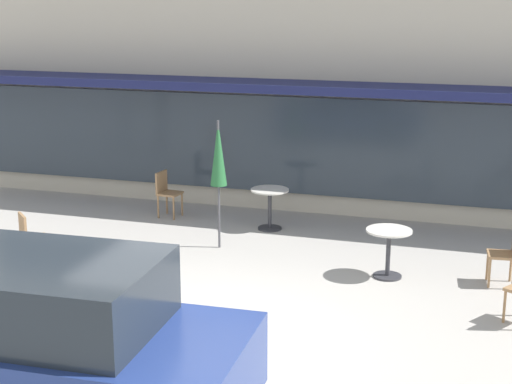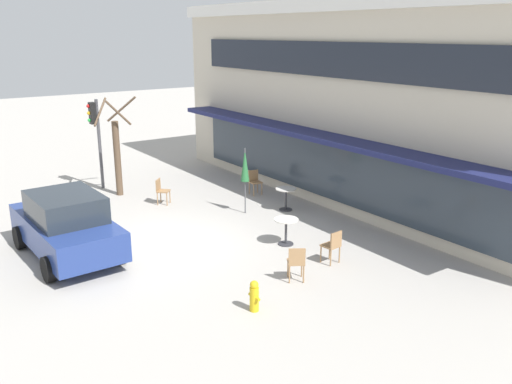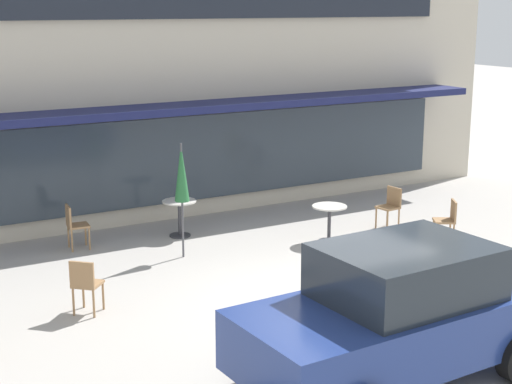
{
  "view_description": "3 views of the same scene",
  "coord_description": "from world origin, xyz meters",
  "px_view_note": "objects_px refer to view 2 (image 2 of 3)",
  "views": [
    {
      "loc": [
        3.43,
        -8.64,
        4.23
      ],
      "look_at": [
        -0.3,
        3.39,
        1.03
      ],
      "focal_mm": 55.0,
      "sensor_mm": 36.0,
      "label": 1
    },
    {
      "loc": [
        13.23,
        -6.07,
        5.78
      ],
      "look_at": [
        0.74,
        2.65,
        1.26
      ],
      "focal_mm": 38.0,
      "sensor_mm": 36.0,
      "label": 2
    },
    {
      "loc": [
        -6.88,
        -9.63,
        4.69
      ],
      "look_at": [
        0.28,
        2.78,
        1.25
      ],
      "focal_mm": 55.0,
      "sensor_mm": 36.0,
      "label": 3
    }
  ],
  "objects_px": {
    "cafe_chair_1": "(296,261)",
    "cafe_chair_3": "(161,189)",
    "parked_sedan": "(66,225)",
    "street_tree": "(117,152)",
    "patio_umbrella_green_folded": "(245,165)",
    "traffic_light_pole": "(96,129)",
    "cafe_chair_0": "(333,244)",
    "cafe_chair_2": "(255,180)",
    "fire_hydrant": "(254,296)",
    "cafe_table_near_wall": "(286,227)",
    "cafe_table_streetside": "(286,195)"
  },
  "relations": [
    {
      "from": "cafe_chair_2",
      "to": "cafe_chair_1",
      "type": "bearing_deg",
      "value": -27.03
    },
    {
      "from": "cafe_table_near_wall",
      "to": "traffic_light_pole",
      "type": "bearing_deg",
      "value": -164.93
    },
    {
      "from": "cafe_table_near_wall",
      "to": "cafe_table_streetside",
      "type": "bearing_deg",
      "value": 142.13
    },
    {
      "from": "cafe_table_streetside",
      "to": "traffic_light_pole",
      "type": "relative_size",
      "value": 0.22
    },
    {
      "from": "cafe_chair_2",
      "to": "traffic_light_pole",
      "type": "xyz_separation_m",
      "value": [
        -4.01,
        -4.43,
        1.77
      ]
    },
    {
      "from": "cafe_chair_2",
      "to": "street_tree",
      "type": "distance_m",
      "value": 5.1
    },
    {
      "from": "patio_umbrella_green_folded",
      "to": "cafe_chair_2",
      "type": "height_order",
      "value": "patio_umbrella_green_folded"
    },
    {
      "from": "cafe_table_near_wall",
      "to": "street_tree",
      "type": "bearing_deg",
      "value": -164.7
    },
    {
      "from": "cafe_table_streetside",
      "to": "parked_sedan",
      "type": "distance_m",
      "value": 7.19
    },
    {
      "from": "cafe_chair_3",
      "to": "street_tree",
      "type": "xyz_separation_m",
      "value": [
        -1.92,
        -0.78,
        1.08
      ]
    },
    {
      "from": "cafe_chair_0",
      "to": "cafe_chair_2",
      "type": "distance_m",
      "value": 6.6
    },
    {
      "from": "cafe_chair_2",
      "to": "parked_sedan",
      "type": "bearing_deg",
      "value": -75.52
    },
    {
      "from": "fire_hydrant",
      "to": "cafe_chair_0",
      "type": "bearing_deg",
      "value": 106.16
    },
    {
      "from": "street_tree",
      "to": "traffic_light_pole",
      "type": "distance_m",
      "value": 1.43
    },
    {
      "from": "cafe_table_near_wall",
      "to": "cafe_chair_3",
      "type": "relative_size",
      "value": 0.85
    },
    {
      "from": "cafe_table_near_wall",
      "to": "fire_hydrant",
      "type": "bearing_deg",
      "value": -47.95
    },
    {
      "from": "cafe_chair_2",
      "to": "cafe_chair_3",
      "type": "bearing_deg",
      "value": -104.51
    },
    {
      "from": "parked_sedan",
      "to": "street_tree",
      "type": "distance_m",
      "value": 5.77
    },
    {
      "from": "cafe_table_streetside",
      "to": "cafe_chair_1",
      "type": "relative_size",
      "value": 0.85
    },
    {
      "from": "cafe_table_near_wall",
      "to": "cafe_table_streetside",
      "type": "relative_size",
      "value": 1.0
    },
    {
      "from": "cafe_chair_2",
      "to": "fire_hydrant",
      "type": "xyz_separation_m",
      "value": [
        7.21,
        -5.01,
        -0.17
      ]
    },
    {
      "from": "fire_hydrant",
      "to": "cafe_table_near_wall",
      "type": "bearing_deg",
      "value": 132.05
    },
    {
      "from": "cafe_chair_3",
      "to": "traffic_light_pole",
      "type": "height_order",
      "value": "traffic_light_pole"
    },
    {
      "from": "cafe_table_streetside",
      "to": "street_tree",
      "type": "bearing_deg",
      "value": -141.64
    },
    {
      "from": "cafe_chair_3",
      "to": "traffic_light_pole",
      "type": "xyz_separation_m",
      "value": [
        -3.14,
        -1.08,
        1.77
      ]
    },
    {
      "from": "street_tree",
      "to": "traffic_light_pole",
      "type": "bearing_deg",
      "value": -166.37
    },
    {
      "from": "cafe_chair_2",
      "to": "fire_hydrant",
      "type": "distance_m",
      "value": 8.78
    },
    {
      "from": "fire_hydrant",
      "to": "parked_sedan",
      "type": "bearing_deg",
      "value": -155.82
    },
    {
      "from": "cafe_chair_1",
      "to": "fire_hydrant",
      "type": "height_order",
      "value": "cafe_chair_1"
    },
    {
      "from": "cafe_table_near_wall",
      "to": "cafe_chair_1",
      "type": "bearing_deg",
      "value": -32.0
    },
    {
      "from": "patio_umbrella_green_folded",
      "to": "cafe_chair_1",
      "type": "relative_size",
      "value": 2.47
    },
    {
      "from": "traffic_light_pole",
      "to": "fire_hydrant",
      "type": "relative_size",
      "value": 4.82
    },
    {
      "from": "cafe_table_near_wall",
      "to": "cafe_chair_0",
      "type": "relative_size",
      "value": 0.85
    },
    {
      "from": "fire_hydrant",
      "to": "patio_umbrella_green_folded",
      "type": "bearing_deg",
      "value": 147.86
    },
    {
      "from": "cafe_chair_2",
      "to": "street_tree",
      "type": "xyz_separation_m",
      "value": [
        -2.79,
        -4.13,
        1.08
      ]
    },
    {
      "from": "patio_umbrella_green_folded",
      "to": "cafe_chair_2",
      "type": "bearing_deg",
      "value": 137.24
    },
    {
      "from": "fire_hydrant",
      "to": "cafe_chair_2",
      "type": "bearing_deg",
      "value": 145.18
    },
    {
      "from": "cafe_chair_0",
      "to": "fire_hydrant",
      "type": "height_order",
      "value": "cafe_chair_0"
    },
    {
      "from": "cafe_chair_2",
      "to": "patio_umbrella_green_folded",
      "type": "bearing_deg",
      "value": -42.76
    },
    {
      "from": "cafe_table_streetside",
      "to": "cafe_chair_0",
      "type": "height_order",
      "value": "cafe_chair_0"
    },
    {
      "from": "cafe_table_streetside",
      "to": "cafe_chair_3",
      "type": "height_order",
      "value": "cafe_chair_3"
    },
    {
      "from": "cafe_chair_1",
      "to": "cafe_chair_3",
      "type": "bearing_deg",
      "value": 179.87
    },
    {
      "from": "cafe_chair_0",
      "to": "cafe_chair_3",
      "type": "relative_size",
      "value": 1.0
    },
    {
      "from": "cafe_chair_3",
      "to": "traffic_light_pole",
      "type": "relative_size",
      "value": 0.26
    },
    {
      "from": "patio_umbrella_green_folded",
      "to": "traffic_light_pole",
      "type": "xyz_separation_m",
      "value": [
        -5.64,
        -2.92,
        0.67
      ]
    },
    {
      "from": "cafe_chair_2",
      "to": "parked_sedan",
      "type": "height_order",
      "value": "parked_sedan"
    },
    {
      "from": "traffic_light_pole",
      "to": "cafe_chair_1",
      "type": "bearing_deg",
      "value": 5.7
    },
    {
      "from": "patio_umbrella_green_folded",
      "to": "cafe_table_near_wall",
      "type": "bearing_deg",
      "value": -11.49
    },
    {
      "from": "cafe_table_near_wall",
      "to": "parked_sedan",
      "type": "relative_size",
      "value": 0.18
    },
    {
      "from": "cafe_chair_3",
      "to": "cafe_table_streetside",
      "type": "bearing_deg",
      "value": 46.03
    }
  ]
}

